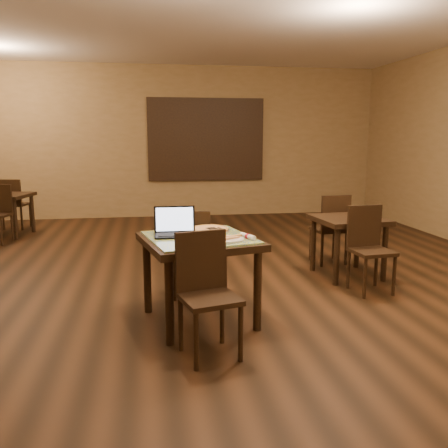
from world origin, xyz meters
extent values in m
plane|color=black|center=(0.00, 0.00, 0.00)|extent=(10.00, 10.00, 0.00)
cube|color=olive|center=(0.00, 5.00, 1.50)|extent=(8.00, 0.02, 3.00)
cube|color=#285395|center=(0.50, 4.97, 1.55)|extent=(2.20, 0.04, 1.50)
cube|color=black|center=(0.50, 4.95, 1.55)|extent=(2.34, 0.02, 1.64)
cylinder|color=black|center=(-0.54, -1.15, 0.35)|extent=(0.07, 0.07, 0.71)
cylinder|color=black|center=(-0.71, -0.41, 0.35)|extent=(0.07, 0.07, 0.71)
cylinder|color=black|center=(0.20, -0.98, 0.35)|extent=(0.07, 0.07, 0.71)
cylinder|color=black|center=(0.03, -0.24, 0.35)|extent=(0.07, 0.07, 0.71)
cube|color=black|center=(-0.25, -0.70, 0.72)|extent=(1.10, 1.10, 0.06)
cube|color=#17469A|center=(-0.25, -0.70, 0.76)|extent=(1.01, 1.01, 0.02)
cylinder|color=black|center=(-0.38, -1.60, 0.21)|extent=(0.04, 0.04, 0.43)
cylinder|color=black|center=(-0.46, -1.27, 0.21)|extent=(0.04, 0.04, 0.43)
cylinder|color=black|center=(-0.05, -1.52, 0.21)|extent=(0.04, 0.04, 0.43)
cylinder|color=black|center=(-0.13, -1.19, 0.21)|extent=(0.04, 0.04, 0.43)
cube|color=black|center=(-0.25, -1.40, 0.45)|extent=(0.48, 0.48, 0.04)
cube|color=black|center=(-0.30, -1.22, 0.69)|extent=(0.40, 0.14, 0.46)
cylinder|color=black|center=(-0.06, 0.14, 0.21)|extent=(0.04, 0.04, 0.42)
cylinder|color=black|center=(-0.12, -0.19, 0.21)|extent=(0.04, 0.04, 0.42)
cylinder|color=black|center=(-0.39, 0.20, 0.21)|extent=(0.04, 0.04, 0.42)
cylinder|color=black|center=(-0.45, -0.13, 0.21)|extent=(0.04, 0.04, 0.42)
cube|color=black|center=(-0.25, 0.00, 0.44)|extent=(0.46, 0.46, 0.04)
cube|color=black|center=(-0.29, -0.17, 0.68)|extent=(0.39, 0.11, 0.45)
cube|color=black|center=(-0.45, -0.65, 0.77)|extent=(0.36, 0.26, 0.02)
cube|color=black|center=(-0.45, -0.52, 0.89)|extent=(0.36, 0.06, 0.24)
cube|color=silver|center=(-0.45, -0.53, 0.89)|extent=(0.33, 0.05, 0.20)
cylinder|color=white|center=(-0.03, -0.88, 0.77)|extent=(0.28, 0.28, 0.02)
cylinder|color=silver|center=(-0.13, -0.46, 0.77)|extent=(0.38, 0.38, 0.01)
cylinder|color=beige|center=(-0.13, -0.46, 0.78)|extent=(0.34, 0.34, 0.02)
torus|color=#B7813A|center=(-0.13, -0.46, 0.78)|extent=(0.35, 0.35, 0.02)
cube|color=silver|center=(-0.11, -0.48, 0.79)|extent=(0.16, 0.24, 0.01)
cylinder|color=white|center=(0.15, -0.84, 0.78)|extent=(0.11, 0.19, 0.04)
cylinder|color=maroon|center=(0.15, -0.84, 0.78)|extent=(0.05, 0.05, 0.04)
cylinder|color=black|center=(1.33, 0.09, 0.33)|extent=(0.06, 0.06, 0.66)
cylinder|color=black|center=(1.28, 0.68, 0.33)|extent=(0.06, 0.06, 0.66)
cylinder|color=black|center=(1.93, 0.14, 0.33)|extent=(0.06, 0.06, 0.66)
cylinder|color=black|center=(1.87, 0.73, 0.33)|extent=(0.06, 0.06, 0.66)
cube|color=black|center=(1.60, 0.41, 0.67)|extent=(0.81, 0.81, 0.06)
cylinder|color=black|center=(1.45, -0.38, 0.21)|extent=(0.04, 0.04, 0.42)
cylinder|color=black|center=(1.42, -0.04, 0.21)|extent=(0.04, 0.04, 0.42)
cylinder|color=black|center=(1.78, -0.34, 0.21)|extent=(0.04, 0.04, 0.42)
cylinder|color=black|center=(1.75, -0.01, 0.21)|extent=(0.04, 0.04, 0.42)
cube|color=black|center=(1.60, -0.19, 0.44)|extent=(0.43, 0.43, 0.04)
cube|color=black|center=(1.58, -0.02, 0.68)|extent=(0.39, 0.07, 0.45)
cylinder|color=black|center=(1.75, 1.20, 0.21)|extent=(0.04, 0.04, 0.42)
cylinder|color=black|center=(1.78, 0.86, 0.21)|extent=(0.04, 0.04, 0.42)
cylinder|color=black|center=(1.42, 1.16, 0.21)|extent=(0.04, 0.04, 0.42)
cylinder|color=black|center=(1.45, 0.83, 0.21)|extent=(0.04, 0.04, 0.42)
cube|color=black|center=(1.60, 1.01, 0.44)|extent=(0.43, 0.43, 0.04)
cube|color=black|center=(1.62, 0.84, 0.68)|extent=(0.39, 0.07, 0.45)
cylinder|color=black|center=(-2.78, 3.15, 0.32)|extent=(0.06, 0.06, 0.65)
cylinder|color=black|center=(-2.65, 3.72, 0.32)|extent=(0.06, 0.06, 0.65)
cube|color=black|center=(-3.00, 3.50, 0.66)|extent=(0.88, 0.88, 0.05)
cylinder|color=black|center=(-2.88, 2.71, 0.21)|extent=(0.04, 0.04, 0.41)
cylinder|color=black|center=(-2.80, 3.03, 0.21)|extent=(0.04, 0.04, 0.41)
cube|color=black|center=(-2.96, 3.07, 0.67)|extent=(0.38, 0.12, 0.44)
cylinder|color=black|center=(-2.80, 4.22, 0.21)|extent=(0.04, 0.04, 0.41)
cylinder|color=black|center=(-2.88, 3.90, 0.21)|extent=(0.04, 0.04, 0.41)
cylinder|color=black|center=(-3.12, 4.29, 0.21)|extent=(0.04, 0.04, 0.41)
cylinder|color=black|center=(-3.20, 3.97, 0.21)|extent=(0.04, 0.04, 0.41)
cube|color=black|center=(-3.00, 4.09, 0.43)|extent=(0.46, 0.46, 0.04)
cube|color=black|center=(-3.04, 3.93, 0.67)|extent=(0.38, 0.12, 0.44)
camera|label=1|loc=(-0.67, -4.68, 1.62)|focal=38.00mm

